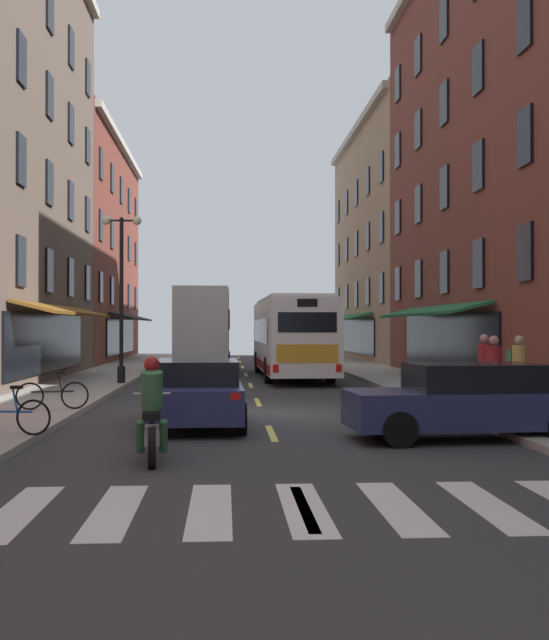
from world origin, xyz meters
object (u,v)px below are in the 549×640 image
object	(u,v)px
pedestrian_far	(494,371)
sedan_near	(197,392)
bicycle_near	(6,415)
street_lamp_twin	(121,291)
motorcycle_rider	(152,416)
sedan_mid	(468,401)
pedestrian_mid	(484,366)
sedan_far	(205,352)
transit_bus	(291,336)
box_truck	(203,330)
pedestrian_near	(519,368)
bicycle_mid	(53,394)

from	to	relation	value
pedestrian_far	sedan_near	bearing A→B (deg)	73.12
sedan_near	bicycle_near	distance (m)	4.10
street_lamp_twin	motorcycle_rider	bearing A→B (deg)	-80.84
sedan_mid	sedan_near	bearing A→B (deg)	155.37
pedestrian_far	motorcycle_rider	bearing A→B (deg)	98.53
bicycle_near	street_lamp_twin	bearing A→B (deg)	88.60
pedestrian_mid	motorcycle_rider	bearing A→B (deg)	150.76
bicycle_near	sedan_far	bearing A→B (deg)	84.93
sedan_near	sedan_mid	world-z (taller)	sedan_mid
sedan_near	street_lamp_twin	world-z (taller)	street_lamp_twin
transit_bus	box_truck	distance (m)	5.86
pedestrian_near	street_lamp_twin	xyz separation A→B (m)	(-11.11, 8.84, 2.33)
transit_bus	box_truck	world-z (taller)	box_truck
pedestrian_mid	transit_bus	bearing A→B (deg)	35.35
transit_bus	street_lamp_twin	bearing A→B (deg)	-145.39
sedan_near	sedan_mid	distance (m)	5.71
sedan_near	bicycle_mid	xyz separation A→B (m)	(-3.55, 2.25, -0.22)
transit_bus	pedestrian_far	world-z (taller)	transit_bus
transit_bus	motorcycle_rider	distance (m)	20.53
sedan_far	pedestrian_near	world-z (taller)	pedestrian_near
sedan_mid	pedestrian_near	size ratio (longest dim) A/B	2.55
pedestrian_near	pedestrian_far	bearing A→B (deg)	18.57
transit_bus	sedan_far	bearing A→B (deg)	106.08
pedestrian_near	pedestrian_far	distance (m)	1.28
transit_bus	bicycle_mid	bearing A→B (deg)	-117.13
sedan_far	motorcycle_rider	bearing A→B (deg)	-89.93
pedestrian_far	sedan_far	bearing A→B (deg)	-14.04
sedan_near	pedestrian_far	world-z (taller)	pedestrian_far
motorcycle_rider	pedestrian_far	world-z (taller)	pedestrian_far
sedan_far	motorcycle_rider	size ratio (longest dim) A/B	2.13
bicycle_near	street_lamp_twin	xyz separation A→B (m)	(0.33, 13.54, 2.92)
sedan_near	bicycle_mid	distance (m)	4.21
sedan_near	pedestrian_mid	size ratio (longest dim) A/B	2.56
box_truck	sedan_mid	xyz separation A→B (m)	(5.61, -22.59, -1.26)
sedan_mid	motorcycle_rider	xyz separation A→B (m)	(-5.76, -2.01, -0.02)
sedan_far	motorcycle_rider	world-z (taller)	motorcycle_rider
street_lamp_twin	bicycle_near	bearing A→B (deg)	-91.40
sedan_near	motorcycle_rider	xyz separation A→B (m)	(-0.56, -4.39, -0.01)
bicycle_mid	pedestrian_near	xyz separation A→B (m)	(11.57, 0.20, 0.58)
motorcycle_rider	sedan_mid	bearing A→B (deg)	19.21
box_truck	sedan_far	world-z (taller)	box_truck
transit_bus	bicycle_near	bearing A→B (deg)	-110.65
sedan_far	pedestrian_mid	xyz separation A→B (m)	(8.28, -25.43, 0.39)
pedestrian_mid	sedan_far	bearing A→B (deg)	33.10
pedestrian_far	bicycle_near	bearing A→B (deg)	80.60
motorcycle_rider	sedan_near	bearing A→B (deg)	82.66
pedestrian_far	pedestrian_near	bearing A→B (deg)	-76.81
sedan_near	sedan_far	bearing A→B (deg)	91.18
bicycle_mid	sedan_far	bearing A→B (deg)	83.83
sedan_mid	transit_bus	bearing A→B (deg)	95.78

